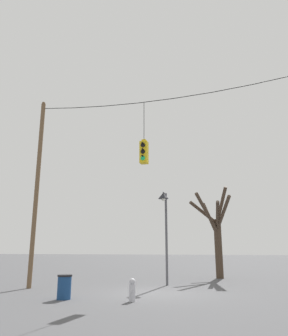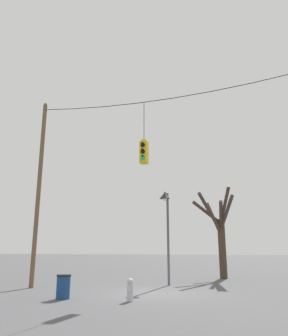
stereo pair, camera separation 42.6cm
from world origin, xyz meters
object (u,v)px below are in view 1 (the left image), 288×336
Objects in this scene: traffic_light_over_intersection at (144,152)px; street_lamp at (165,212)px; utility_pole_left at (37,189)px; fire_hydrant at (132,290)px; trash_bin at (64,287)px; bare_tree at (216,232)px.

traffic_light_over_intersection reaches higher than street_lamp.
utility_pole_left is at bearing -155.09° from street_lamp.
fire_hydrant is (0.28, -2.41, -5.64)m from traffic_light_over_intersection.
utility_pole_left reaches higher than trash_bin.
bare_tree is at bearing 64.95° from trash_bin.
utility_pole_left is 7.52m from fire_hydrant.
utility_pole_left reaches higher than traffic_light_over_intersection.
traffic_light_over_intersection is 6.14m from fire_hydrant.
bare_tree is at bearing 77.26° from fire_hydrant.
fire_hydrant is at bearing -83.41° from traffic_light_over_intersection.
utility_pole_left reaches higher than fire_hydrant.
utility_pole_left is at bearing 180.00° from traffic_light_over_intersection.
traffic_light_over_intersection reaches higher than bare_tree.
bare_tree reaches higher than street_lamp.
street_lamp is (5.78, 2.68, -1.05)m from utility_pole_left.
utility_pole_left is 11.10m from bare_tree.
fire_hydrant is 0.90× the size of trash_bin.
street_lamp is at bearing 24.91° from utility_pole_left.
fire_hydrant is at bearing -90.40° from street_lamp.
utility_pole_left is at bearing 157.21° from fire_hydrant.
street_lamp is at bearing 89.60° from fire_hydrant.
traffic_light_over_intersection is at bearing 49.86° from trash_bin.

